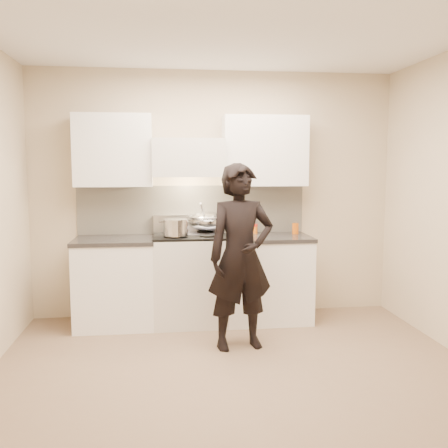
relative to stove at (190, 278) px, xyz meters
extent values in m
plane|color=#7C6650|center=(0.30, -1.42, -0.47)|extent=(4.00, 4.00, 0.00)
cube|color=#C2B192|center=(0.30, 0.33, 0.88)|extent=(4.00, 0.04, 2.70)
cube|color=#C2B192|center=(0.30, -3.17, 0.88)|extent=(4.00, 0.04, 2.70)
cube|color=white|center=(0.30, -1.42, 2.22)|extent=(4.00, 3.50, 0.02)
cube|color=beige|center=(0.05, 0.31, 0.71)|extent=(2.50, 0.02, 0.53)
cube|color=#B1B1B1|center=(0.00, 0.28, 0.56)|extent=(0.76, 0.08, 0.20)
cube|color=silver|center=(0.00, 0.13, 1.28)|extent=(0.76, 0.40, 0.40)
cylinder|color=silver|center=(0.00, -0.05, 1.10)|extent=(0.66, 0.02, 0.02)
cube|color=white|center=(0.83, 0.16, 1.35)|extent=(0.90, 0.33, 0.75)
cube|color=white|center=(-0.78, 0.16, 1.35)|extent=(0.80, 0.33, 0.75)
cube|color=silver|center=(0.43, 0.30, 0.63)|extent=(0.08, 0.01, 0.12)
cube|color=silver|center=(0.00, 0.00, -0.01)|extent=(0.76, 0.65, 0.92)
cube|color=black|center=(0.00, 0.00, 0.46)|extent=(0.76, 0.65, 0.02)
cube|color=silver|center=(0.16, 0.12, 0.47)|extent=(0.36, 0.34, 0.01)
cylinder|color=silver|center=(0.00, -0.29, 0.31)|extent=(0.62, 0.02, 0.02)
cylinder|color=black|center=(-0.18, -0.15, 0.48)|extent=(0.18, 0.18, 0.01)
cylinder|color=black|center=(0.18, -0.15, 0.48)|extent=(0.18, 0.18, 0.01)
cylinder|color=black|center=(-0.18, 0.15, 0.48)|extent=(0.18, 0.18, 0.01)
cylinder|color=black|center=(0.18, 0.15, 0.48)|extent=(0.18, 0.18, 0.01)
cube|color=white|center=(0.83, 0.00, -0.03)|extent=(0.90, 0.65, 0.88)
cube|color=black|center=(0.83, 0.00, 0.43)|extent=(0.92, 0.67, 0.04)
cube|color=white|center=(-0.78, 0.00, -0.03)|extent=(0.80, 0.65, 0.88)
cube|color=black|center=(-0.78, 0.00, 0.43)|extent=(0.82, 0.67, 0.04)
ellipsoid|color=silver|center=(0.20, 0.15, 0.59)|extent=(0.40, 0.40, 0.22)
torus|color=silver|center=(0.20, 0.15, 0.65)|extent=(0.42, 0.42, 0.02)
ellipsoid|color=beige|center=(0.20, 0.15, 0.58)|extent=(0.23, 0.23, 0.10)
cylinder|color=white|center=(0.14, -0.02, 0.71)|extent=(0.10, 0.29, 0.22)
cylinder|color=silver|center=(-0.15, -0.14, 0.57)|extent=(0.32, 0.32, 0.17)
cube|color=silver|center=(-0.29, -0.20, 0.63)|extent=(0.06, 0.04, 0.01)
cube|color=silver|center=(0.00, -0.09, 0.63)|extent=(0.06, 0.04, 0.01)
cylinder|color=#B1B1B1|center=(0.55, 0.25, 0.52)|extent=(0.11, 0.11, 0.16)
cylinder|color=black|center=(0.58, 0.25, 0.60)|extent=(0.01, 0.01, 0.28)
cylinder|color=white|center=(0.57, 0.27, 0.60)|extent=(0.01, 0.01, 0.28)
cylinder|color=#B1B1B1|center=(0.55, 0.27, 0.60)|extent=(0.01, 0.01, 0.28)
cylinder|color=black|center=(0.53, 0.26, 0.60)|extent=(0.01, 0.01, 0.28)
cylinder|color=#B1B1B1|center=(0.53, 0.24, 0.60)|extent=(0.01, 0.01, 0.28)
cylinder|color=white|center=(0.54, 0.22, 0.60)|extent=(0.01, 0.01, 0.28)
cylinder|color=black|center=(0.56, 0.22, 0.60)|extent=(0.01, 0.01, 0.28)
cylinder|color=#B1B1B1|center=(0.57, 0.23, 0.60)|extent=(0.01, 0.01, 0.28)
cylinder|color=#C55D13|center=(0.74, 0.19, 0.48)|extent=(0.05, 0.05, 0.08)
cylinder|color=red|center=(0.74, 0.19, 0.54)|extent=(0.05, 0.05, 0.03)
cylinder|color=#C7570B|center=(1.17, 0.11, 0.51)|extent=(0.07, 0.07, 0.12)
imported|color=black|center=(0.42, -0.80, 0.37)|extent=(0.68, 0.51, 1.69)
camera|label=1|loc=(-0.27, -5.20, 1.19)|focal=40.00mm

